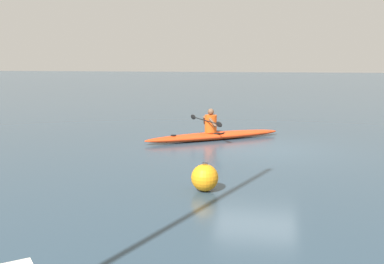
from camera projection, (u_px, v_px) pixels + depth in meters
The scene contains 4 objects.
ground_plane at pixel (257, 149), 13.45m from camera, with size 160.00×160.00×0.00m, color #283D4C.
kayak at pixel (214, 136), 14.96m from camera, with size 4.42×3.33×0.26m.
kayaker at pixel (210, 122), 14.82m from camera, with size 1.38×1.96×0.79m.
mooring_buoy_channel_marker at pixel (205, 178), 9.11m from camera, with size 0.56×0.56×0.60m.
Camera 1 is at (-0.48, 13.32, 2.68)m, focal length 41.63 mm.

